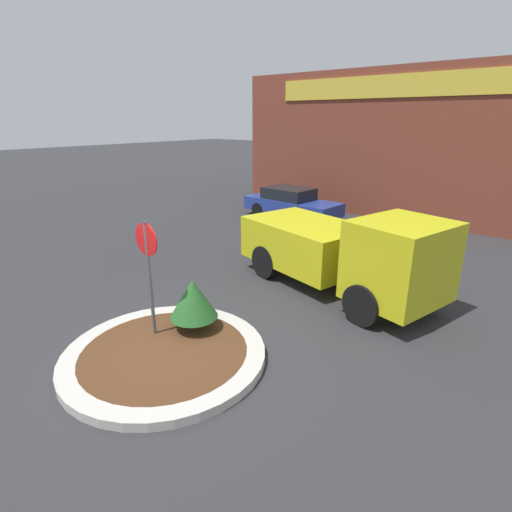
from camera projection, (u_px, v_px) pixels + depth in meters
name	position (u px, v px, depth m)	size (l,w,h in m)	color
ground_plane	(165.00, 359.00, 7.68)	(120.00, 120.00, 0.00)	#2D2D30
traffic_island	(165.00, 355.00, 7.65)	(3.85, 3.85, 0.17)	#BCB7AD
stop_sign	(148.00, 262.00, 7.74)	(0.66, 0.07, 2.54)	#4C4C51
island_shrub	(193.00, 298.00, 8.22)	(1.00, 1.00, 1.10)	brown
utility_truck	(341.00, 251.00, 10.32)	(5.96, 3.36, 2.25)	gold
storefront_building	(406.00, 143.00, 19.59)	(14.79, 6.07, 6.43)	brown
parked_sedan_blue	(291.00, 203.00, 18.21)	(4.57, 1.96, 1.38)	navy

